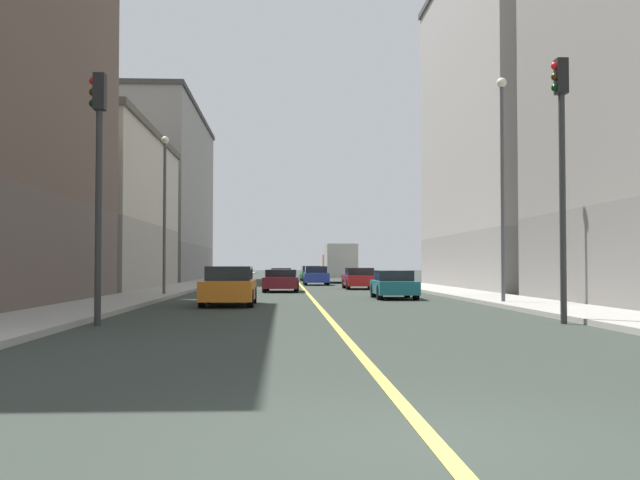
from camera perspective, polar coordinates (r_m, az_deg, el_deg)
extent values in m
plane|color=#2C342E|center=(6.38, 8.99, -15.34)|extent=(400.00, 400.00, 0.00)
cube|color=#9E9B93|center=(55.81, 6.33, -3.35)|extent=(2.85, 168.00, 0.15)
cube|color=#9E9B93|center=(55.46, -9.43, -3.35)|extent=(2.85, 168.00, 0.15)
cube|color=#E5D14C|center=(55.11, -1.53, -3.45)|extent=(0.16, 154.00, 0.01)
cube|color=gray|center=(47.61, 17.17, -1.61)|extent=(11.97, 20.33, 3.34)
cube|color=#9E9993|center=(48.69, 17.05, 10.22)|extent=(11.97, 20.33, 16.63)
cube|color=#9D9688|center=(47.77, -19.58, -1.23)|extent=(11.97, 18.92, 3.93)
cube|color=#BCB29E|center=(48.04, -19.52, 4.29)|extent=(11.97, 18.92, 5.32)
cube|color=#545047|center=(48.43, -19.48, 7.66)|extent=(12.27, 19.22, 0.40)
cube|color=slate|center=(71.02, -14.02, -1.74)|extent=(11.97, 25.61, 3.27)
cube|color=gray|center=(71.45, -13.97, 4.41)|extent=(11.97, 25.61, 12.03)
cube|color=#3B3937|center=(72.39, -13.93, 9.31)|extent=(12.27, 25.91, 0.40)
cylinder|color=#2D2D2D|center=(19.73, 18.12, 2.32)|extent=(0.16, 0.16, 5.82)
cube|color=black|center=(20.25, 18.02, 11.85)|extent=(0.28, 0.32, 0.90)
sphere|color=red|center=(20.26, 17.58, 12.62)|extent=(0.20, 0.20, 0.20)
sphere|color=#352204|center=(20.20, 17.59, 11.85)|extent=(0.20, 0.20, 0.20)
sphere|color=black|center=(20.13, 17.59, 11.08)|extent=(0.20, 0.20, 0.20)
cylinder|color=#2D2D2D|center=(18.96, -16.64, 1.68)|extent=(0.16, 0.16, 5.29)
cube|color=black|center=(19.39, -16.55, 10.84)|extent=(0.28, 0.32, 0.90)
sphere|color=red|center=(19.49, -17.01, 11.60)|extent=(0.20, 0.20, 0.20)
sphere|color=#352204|center=(19.43, -17.02, 10.79)|extent=(0.20, 0.20, 0.20)
sphere|color=black|center=(19.37, -17.02, 9.99)|extent=(0.20, 0.20, 0.20)
cylinder|color=#4C4C51|center=(28.14, 13.82, 3.49)|extent=(0.14, 0.14, 7.92)
sphere|color=#EAEACC|center=(28.81, 13.76, 11.65)|extent=(0.36, 0.36, 0.36)
cylinder|color=#4C4C51|center=(35.27, -11.84, 1.65)|extent=(0.14, 0.14, 7.01)
sphere|color=#EAEACC|center=(35.68, -11.80, 7.51)|extent=(0.36, 0.36, 0.36)
cube|color=#23389E|center=(54.51, -0.31, -2.89)|extent=(1.77, 4.06, 0.67)
cube|color=black|center=(54.61, -0.32, -2.28)|extent=(1.55, 1.93, 0.49)
cylinder|color=black|center=(55.74, -1.20, -3.11)|extent=(0.22, 0.64, 0.64)
cylinder|color=black|center=(55.82, 0.45, -3.11)|extent=(0.22, 0.64, 0.64)
cylinder|color=black|center=(53.23, -1.11, -3.17)|extent=(0.22, 0.64, 0.64)
cylinder|color=black|center=(53.31, 0.61, -3.17)|extent=(0.22, 0.64, 0.64)
cube|color=#1E6B38|center=(68.56, -0.72, -2.69)|extent=(1.96, 4.20, 0.69)
cube|color=black|center=(68.50, -0.71, -2.20)|extent=(1.66, 2.09, 0.48)
cylinder|color=black|center=(69.78, -1.47, -2.87)|extent=(0.24, 0.65, 0.64)
cylinder|color=black|center=(69.90, -0.12, -2.87)|extent=(0.24, 0.65, 0.64)
cylinder|color=black|center=(67.23, -1.34, -2.91)|extent=(0.24, 0.65, 0.64)
cylinder|color=black|center=(67.35, 0.06, -2.91)|extent=(0.24, 0.65, 0.64)
cube|color=#196670|center=(32.80, 5.69, -3.62)|extent=(1.78, 4.18, 0.57)
cube|color=black|center=(32.81, 5.68, -2.74)|extent=(1.54, 2.08, 0.45)
cylinder|color=black|center=(33.99, 4.11, -3.88)|extent=(0.23, 0.64, 0.64)
cylinder|color=black|center=(34.18, 6.69, -3.86)|extent=(0.23, 0.64, 0.64)
cylinder|color=black|center=(31.44, 4.59, -4.03)|extent=(0.23, 0.64, 0.64)
cylinder|color=black|center=(31.65, 7.38, -4.01)|extent=(0.23, 0.64, 0.64)
cube|color=maroon|center=(41.06, -2.99, -3.26)|extent=(2.01, 4.35, 0.60)
cube|color=black|center=(40.96, -3.00, -2.56)|extent=(1.71, 2.23, 0.40)
cylinder|color=black|center=(42.43, -4.07, -3.49)|extent=(0.24, 0.65, 0.64)
cylinder|color=black|center=(42.36, -1.78, -3.49)|extent=(0.24, 0.65, 0.64)
cylinder|color=black|center=(39.78, -4.29, -3.59)|extent=(0.24, 0.65, 0.64)
cylinder|color=black|center=(39.71, -1.85, -3.60)|extent=(0.24, 0.65, 0.64)
cube|color=orange|center=(27.37, -6.99, -3.82)|extent=(1.84, 4.35, 0.70)
cube|color=black|center=(27.56, -6.95, -2.55)|extent=(1.62, 2.15, 0.51)
cylinder|color=black|center=(28.79, -8.46, -4.22)|extent=(0.22, 0.64, 0.64)
cylinder|color=black|center=(28.67, -5.12, -4.24)|extent=(0.22, 0.64, 0.64)
cylinder|color=black|center=(26.11, -9.05, -4.45)|extent=(0.22, 0.64, 0.64)
cylinder|color=black|center=(25.98, -5.37, -4.48)|extent=(0.22, 0.64, 0.64)
cube|color=red|center=(45.65, 3.03, -3.11)|extent=(1.85, 4.17, 0.63)
cube|color=black|center=(45.53, 3.04, -2.43)|extent=(1.60, 1.83, 0.45)
cylinder|color=black|center=(46.85, 1.86, -3.34)|extent=(0.23, 0.64, 0.64)
cylinder|color=black|center=(47.03, 3.83, -3.33)|extent=(0.23, 0.64, 0.64)
cylinder|color=black|center=(44.30, 2.18, -3.42)|extent=(0.23, 0.64, 0.64)
cylinder|color=black|center=(44.49, 4.26, -3.41)|extent=(0.23, 0.64, 0.64)
cube|color=black|center=(59.24, -2.98, -2.87)|extent=(1.82, 4.42, 0.55)
cube|color=black|center=(59.31, -2.98, -2.39)|extent=(1.57, 2.18, 0.45)
cylinder|color=black|center=(60.62, -3.70, -3.01)|extent=(0.23, 0.64, 0.64)
cylinder|color=black|center=(60.59, -2.20, -3.02)|extent=(0.23, 0.64, 0.64)
cylinder|color=black|center=(57.90, -3.79, -3.07)|extent=(0.23, 0.64, 0.64)
cylinder|color=black|center=(57.87, -2.22, -3.07)|extent=(0.23, 0.64, 0.64)
cube|color=maroon|center=(64.82, 1.32, -2.04)|extent=(2.45, 2.04, 1.99)
cube|color=#B2B2A8|center=(60.97, 1.58, -1.61)|extent=(2.45, 4.82, 2.72)
cylinder|color=black|center=(64.39, 0.34, -2.84)|extent=(0.30, 0.90, 0.90)
cylinder|color=black|center=(64.56, 2.34, -2.83)|extent=(0.30, 0.90, 0.90)
cylinder|color=black|center=(59.88, 0.59, -2.91)|extent=(0.30, 0.90, 0.90)
cylinder|color=black|center=(60.05, 2.73, -2.90)|extent=(0.30, 0.90, 0.90)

